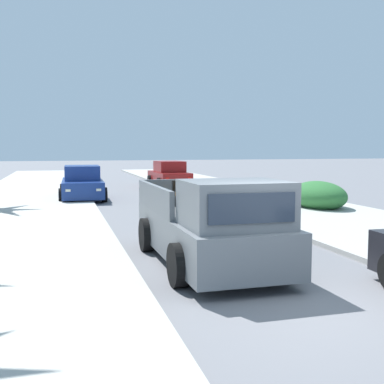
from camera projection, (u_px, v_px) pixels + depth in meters
name	position (u px, v px, depth m)	size (l,w,h in m)	color
ground_plane	(319.00, 309.00, 7.04)	(160.00, 160.00, 0.00)	slate
sidewalk_left	(23.00, 211.00, 17.24)	(5.27, 60.00, 0.12)	#B2AFA8
sidewalk_right	(274.00, 203.00, 19.87)	(5.27, 60.00, 0.12)	#B2AFA8
curb_left	(59.00, 210.00, 17.57)	(0.16, 60.00, 0.10)	silver
curb_right	(247.00, 204.00, 19.54)	(0.16, 60.00, 0.10)	silver
pickup_truck	(209.00, 225.00, 9.65)	(2.25, 5.23, 1.80)	slate
car_right_near	(169.00, 175.00, 28.70)	(2.11, 4.30, 1.54)	maroon
car_left_mid	(82.00, 184.00, 21.69)	(2.11, 4.30, 1.54)	navy
hedge_bush	(318.00, 196.00, 18.02)	(1.80, 2.80, 1.10)	#2D6B33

